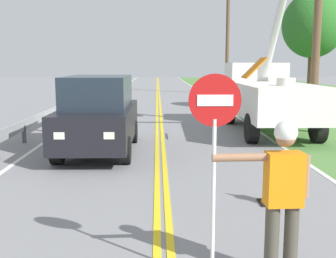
{
  "coord_description": "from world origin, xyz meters",
  "views": [
    {
      "loc": [
        -0.08,
        -0.03,
        2.43
      ],
      "look_at": [
        0.12,
        7.96,
        1.2
      ],
      "focal_mm": 45.47,
      "sensor_mm": 36.0,
      "label": 1
    }
  ],
  "objects": [
    {
      "name": "utility_bucket_truck",
      "position": [
        3.89,
        15.36,
        1.42
      ],
      "size": [
        2.73,
        6.83,
        5.62
      ],
      "color": "white",
      "rests_on": "ground"
    },
    {
      "name": "guardrail_left_shoulder",
      "position": [
        -4.2,
        16.46,
        0.52
      ],
      "size": [
        0.1,
        32.0,
        0.71
      ],
      "color": "#9EA0A3",
      "rests_on": "ground"
    },
    {
      "name": "stop_sign_paddle",
      "position": [
        0.53,
        4.43,
        1.71
      ],
      "size": [
        0.56,
        0.04,
        2.33
      ],
      "color": "silver",
      "rests_on": "ground"
    },
    {
      "name": "utility_pole_near",
      "position": [
        5.49,
        14.95,
        4.47
      ],
      "size": [
        1.8,
        0.28,
        8.56
      ],
      "color": "brown",
      "rests_on": "ground"
    },
    {
      "name": "centerline_yellow_left",
      "position": [
        -0.09,
        20.0,
        0.01
      ],
      "size": [
        0.11,
        110.0,
        0.01
      ],
      "primitive_type": "cube",
      "color": "yellow",
      "rests_on": "ground"
    },
    {
      "name": "flagger_worker",
      "position": [
        1.3,
        4.46,
        1.05
      ],
      "size": [
        1.09,
        0.26,
        1.83
      ],
      "color": "#474238",
      "rests_on": "ground"
    },
    {
      "name": "edge_line_left",
      "position": [
        -3.6,
        20.0,
        0.01
      ],
      "size": [
        0.12,
        110.0,
        0.01
      ],
      "primitive_type": "cube",
      "color": "silver",
      "rests_on": "ground"
    },
    {
      "name": "edge_line_right",
      "position": [
        3.6,
        20.0,
        0.01
      ],
      "size": [
        0.12,
        110.0,
        0.01
      ],
      "primitive_type": "cube",
      "color": "silver",
      "rests_on": "ground"
    },
    {
      "name": "centerline_yellow_right",
      "position": [
        0.09,
        20.0,
        0.01
      ],
      "size": [
        0.11,
        110.0,
        0.01
      ],
      "primitive_type": "cube",
      "color": "yellow",
      "rests_on": "ground"
    },
    {
      "name": "traffic_cone_lead",
      "position": [
        1.91,
        7.11,
        0.34
      ],
      "size": [
        0.4,
        0.4,
        0.7
      ],
      "color": "orange",
      "rests_on": "ground"
    },
    {
      "name": "utility_pole_mid",
      "position": [
        5.47,
        33.88,
        4.37
      ],
      "size": [
        1.8,
        0.28,
        8.37
      ],
      "color": "brown",
      "rests_on": "ground"
    },
    {
      "name": "oncoming_suv_nearest",
      "position": [
        -1.68,
        11.59,
        1.06
      ],
      "size": [
        1.95,
        4.63,
        2.1
      ],
      "color": "black",
      "rests_on": "ground"
    },
    {
      "name": "roadside_tree_verge",
      "position": [
        7.56,
        21.06,
        4.27
      ],
      "size": [
        3.0,
        3.0,
        5.9
      ],
      "color": "brown",
      "rests_on": "ground"
    }
  ]
}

